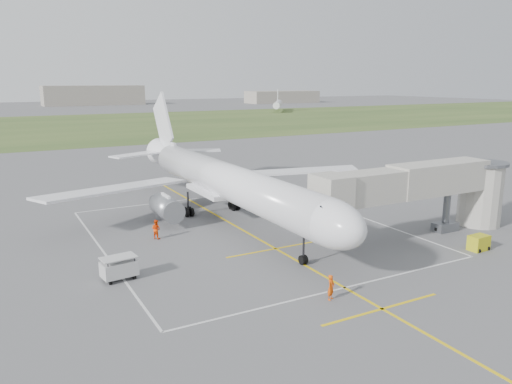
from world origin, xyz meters
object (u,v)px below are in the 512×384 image
airliner (225,181)px  ramp_worker_nose (331,287)px  ramp_worker_wing (156,229)px  gpu_unit (479,243)px  baggage_cart (119,268)px  jet_bridge (432,188)px

airliner → ramp_worker_nose: 22.26m
airliner → ramp_worker_wing: size_ratio=24.64×
ramp_worker_wing → ramp_worker_nose: bearing=162.8°
gpu_unit → ramp_worker_nose: (-18.08, -2.05, 0.23)m
airliner → ramp_worker_wing: (-8.64, -2.63, -3.44)m
airliner → baggage_cart: 18.43m
baggage_cart → ramp_worker_wing: (5.61, 8.53, 0.02)m
ramp_worker_nose → ramp_worker_wing: 20.32m
jet_bridge → ramp_worker_wing: size_ratio=12.33×
gpu_unit → ramp_worker_nose: bearing=-175.6°
baggage_cart → ramp_worker_wing: ramp_worker_wing is taller
gpu_unit → baggage_cart: size_ratio=0.67×
airliner → baggage_cart: (-14.25, -11.16, -3.46)m
jet_bridge → baggage_cart: 30.37m
gpu_unit → jet_bridge: bearing=90.2°
airliner → baggage_cart: bearing=-141.9°
jet_bridge → ramp_worker_nose: bearing=-156.9°
baggage_cart → ramp_worker_wing: 10.21m
airliner → ramp_worker_nose: airliner is taller
jet_bridge → ramp_worker_nose: size_ratio=12.89×
jet_bridge → baggage_cart: bearing=174.1°
jet_bridge → gpu_unit: size_ratio=12.49×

